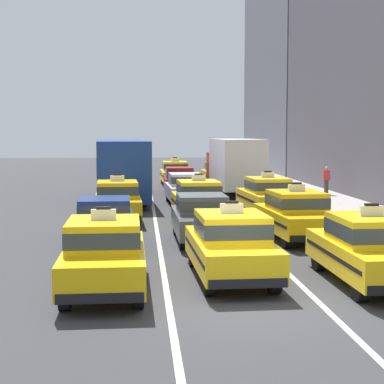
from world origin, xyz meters
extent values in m
plane|color=#353538|center=(0.00, 0.00, 0.00)|extent=(160.00, 160.00, 0.00)
cube|color=silver|center=(-1.60, 20.00, 0.00)|extent=(0.14, 80.00, 0.01)
cube|color=silver|center=(1.60, 20.00, 0.00)|extent=(0.14, 80.00, 0.01)
cube|color=#9E9993|center=(7.20, 15.00, 0.07)|extent=(4.00, 90.00, 0.15)
cube|color=slate|center=(12.20, 46.40, 14.30)|extent=(6.00, 20.40, 28.61)
cylinder|color=black|center=(-3.77, 3.03, 0.32)|extent=(0.25, 0.64, 0.64)
cylinder|color=black|center=(-2.30, 3.05, 0.32)|extent=(0.25, 0.64, 0.64)
cylinder|color=black|center=(-3.72, -0.03, 0.32)|extent=(0.25, 0.64, 0.64)
cylinder|color=black|center=(-2.25, -0.01, 0.32)|extent=(0.25, 0.64, 0.64)
cube|color=yellow|center=(-3.01, 1.51, 0.67)|extent=(1.87, 4.53, 0.70)
cube|color=black|center=(-3.01, 1.51, 0.72)|extent=(1.89, 4.17, 0.10)
cube|color=yellow|center=(-3.01, 1.36, 1.34)|extent=(1.63, 2.13, 0.64)
cube|color=#2D3842|center=(-3.01, 1.36, 1.34)|extent=(1.66, 2.15, 0.35)
cube|color=white|center=(-3.01, 1.36, 1.78)|extent=(0.56, 0.13, 0.24)
cube|color=black|center=(-3.01, 1.36, 1.93)|extent=(0.32, 0.12, 0.06)
cube|color=black|center=(-3.05, 3.72, 0.42)|extent=(1.71, 0.17, 0.20)
cube|color=black|center=(-2.97, -0.70, 0.42)|extent=(1.71, 0.17, 0.20)
cylinder|color=black|center=(-4.07, 8.40, 0.32)|extent=(0.26, 0.65, 0.64)
cylinder|color=black|center=(-2.63, 8.44, 0.32)|extent=(0.26, 0.65, 0.64)
cylinder|color=black|center=(-4.00, 5.57, 0.32)|extent=(0.26, 0.65, 0.64)
cylinder|color=black|center=(-2.55, 5.60, 0.32)|extent=(0.26, 0.65, 0.64)
cube|color=navy|center=(-3.31, 7.00, 0.65)|extent=(1.87, 4.35, 0.66)
cube|color=navy|center=(-3.31, 6.90, 1.28)|extent=(1.61, 1.94, 0.60)
cube|color=#2D3842|center=(-3.31, 6.90, 1.28)|extent=(1.63, 1.96, 0.33)
cylinder|color=black|center=(-3.95, 14.40, 0.32)|extent=(0.27, 0.65, 0.64)
cylinder|color=black|center=(-2.48, 14.47, 0.32)|extent=(0.27, 0.65, 0.64)
cylinder|color=black|center=(-3.80, 11.34, 0.32)|extent=(0.27, 0.65, 0.64)
cylinder|color=black|center=(-2.32, 11.42, 0.32)|extent=(0.27, 0.65, 0.64)
cube|color=yellow|center=(-3.14, 12.91, 0.67)|extent=(2.03, 4.59, 0.70)
cube|color=black|center=(-3.14, 12.91, 0.72)|extent=(2.03, 4.23, 0.10)
cube|color=yellow|center=(-3.13, 12.76, 1.34)|extent=(1.71, 2.18, 0.64)
cube|color=#2D3842|center=(-3.13, 12.76, 1.34)|extent=(1.73, 2.20, 0.35)
cube|color=white|center=(-3.13, 12.76, 1.78)|extent=(0.57, 0.15, 0.24)
cube|color=black|center=(-3.13, 12.76, 1.93)|extent=(0.33, 0.13, 0.06)
cube|color=black|center=(-3.25, 15.11, 0.42)|extent=(1.71, 0.23, 0.20)
cube|color=black|center=(-3.03, 10.70, 0.42)|extent=(1.71, 0.23, 0.20)
cylinder|color=black|center=(-4.45, 24.74, 0.32)|extent=(0.28, 0.65, 0.64)
cylinder|color=black|center=(-2.45, 24.86, 0.32)|extent=(0.28, 0.65, 0.64)
cylinder|color=black|center=(-4.05, 18.03, 0.32)|extent=(0.28, 0.65, 0.64)
cylinder|color=black|center=(-2.06, 18.15, 0.32)|extent=(0.28, 0.65, 0.64)
cube|color=navy|center=(-3.25, 21.45, 1.77)|extent=(3.16, 11.33, 2.90)
cube|color=#2D3842|center=(-3.25, 21.45, 2.02)|extent=(3.15, 10.88, 0.84)
cube|color=black|center=(-3.58, 26.99, 2.97)|extent=(2.13, 0.21, 0.36)
cylinder|color=black|center=(-0.76, 3.97, 0.32)|extent=(0.26, 0.65, 0.64)
cylinder|color=black|center=(0.72, 4.02, 0.32)|extent=(0.26, 0.65, 0.64)
cylinder|color=black|center=(-0.67, 0.92, 0.32)|extent=(0.26, 0.65, 0.64)
cylinder|color=black|center=(0.80, 0.96, 0.32)|extent=(0.26, 0.65, 0.64)
cube|color=yellow|center=(0.02, 2.47, 0.67)|extent=(1.93, 4.55, 0.70)
cube|color=black|center=(0.02, 2.47, 0.72)|extent=(1.94, 4.19, 0.10)
cube|color=yellow|center=(0.03, 2.32, 1.34)|extent=(1.66, 2.15, 0.64)
cube|color=#2D3842|center=(0.03, 2.32, 1.34)|extent=(1.68, 2.17, 0.35)
cube|color=white|center=(0.03, 2.32, 1.78)|extent=(0.56, 0.14, 0.24)
cube|color=black|center=(0.03, 2.32, 1.93)|extent=(0.32, 0.12, 0.06)
cube|color=black|center=(-0.04, 4.68, 0.42)|extent=(1.71, 0.19, 0.20)
cube|color=black|center=(0.09, 0.26, 0.42)|extent=(1.71, 0.19, 0.20)
cylinder|color=black|center=(-0.92, 9.30, 0.32)|extent=(0.25, 0.64, 0.64)
cylinder|color=black|center=(0.52, 9.31, 0.32)|extent=(0.25, 0.64, 0.64)
cylinder|color=black|center=(-0.89, 6.46, 0.32)|extent=(0.25, 0.64, 0.64)
cylinder|color=black|center=(0.56, 6.47, 0.32)|extent=(0.25, 0.64, 0.64)
cube|color=#4C5156|center=(-0.18, 7.89, 0.65)|extent=(1.81, 4.32, 0.66)
cube|color=#4C5156|center=(-0.18, 7.79, 1.28)|extent=(1.58, 1.92, 0.60)
cube|color=#2D3842|center=(-0.18, 7.79, 1.28)|extent=(1.60, 1.94, 0.33)
cylinder|color=black|center=(-0.65, 14.41, 0.32)|extent=(0.27, 0.65, 0.64)
cylinder|color=black|center=(0.82, 14.48, 0.32)|extent=(0.27, 0.65, 0.64)
cylinder|color=black|center=(-0.50, 11.35, 0.32)|extent=(0.27, 0.65, 0.64)
cylinder|color=black|center=(0.97, 11.42, 0.32)|extent=(0.27, 0.65, 0.64)
cube|color=yellow|center=(0.16, 12.92, 0.67)|extent=(2.01, 4.58, 0.70)
cube|color=black|center=(0.16, 12.92, 0.72)|extent=(2.01, 4.22, 0.10)
cube|color=yellow|center=(0.17, 12.77, 1.34)|extent=(1.70, 2.17, 0.64)
cube|color=#2D3842|center=(0.17, 12.77, 1.34)|extent=(1.72, 2.19, 0.35)
cube|color=white|center=(0.17, 12.77, 1.78)|extent=(0.57, 0.15, 0.24)
cube|color=black|center=(0.17, 12.77, 1.93)|extent=(0.32, 0.13, 0.06)
cube|color=black|center=(0.06, 15.12, 0.42)|extent=(1.71, 0.22, 0.20)
cube|color=black|center=(0.27, 10.71, 0.42)|extent=(1.71, 0.22, 0.20)
cylinder|color=black|center=(-0.74, 20.33, 0.32)|extent=(0.26, 0.65, 0.64)
cylinder|color=black|center=(0.70, 20.38, 0.32)|extent=(0.26, 0.65, 0.64)
cylinder|color=black|center=(-0.63, 17.49, 0.32)|extent=(0.26, 0.65, 0.64)
cylinder|color=black|center=(0.81, 17.55, 0.32)|extent=(0.26, 0.65, 0.64)
cube|color=silver|center=(0.04, 18.94, 0.65)|extent=(1.92, 4.36, 0.66)
cube|color=silver|center=(0.04, 18.84, 1.28)|extent=(1.63, 1.96, 0.60)
cube|color=#2D3842|center=(0.04, 18.84, 1.28)|extent=(1.65, 1.98, 0.33)
cylinder|color=black|center=(-0.63, 25.97, 0.32)|extent=(0.24, 0.64, 0.64)
cylinder|color=black|center=(0.82, 25.96, 0.32)|extent=(0.24, 0.64, 0.64)
cylinder|color=black|center=(-0.65, 23.13, 0.32)|extent=(0.24, 0.64, 0.64)
cylinder|color=black|center=(0.79, 23.12, 0.32)|extent=(0.24, 0.64, 0.64)
cube|color=maroon|center=(0.08, 24.55, 0.65)|extent=(1.79, 4.31, 0.66)
cube|color=maroon|center=(0.08, 24.45, 1.28)|extent=(1.57, 1.91, 0.60)
cube|color=#2D3842|center=(0.08, 24.45, 1.28)|extent=(1.59, 1.93, 0.33)
cylinder|color=black|center=(-0.65, 32.00, 0.32)|extent=(0.26, 0.65, 0.64)
cylinder|color=black|center=(0.83, 32.04, 0.32)|extent=(0.26, 0.65, 0.64)
cylinder|color=black|center=(-0.57, 28.94, 0.32)|extent=(0.26, 0.65, 0.64)
cylinder|color=black|center=(0.90, 28.98, 0.32)|extent=(0.26, 0.65, 0.64)
cube|color=yellow|center=(0.13, 30.49, 0.67)|extent=(1.91, 4.54, 0.70)
cube|color=black|center=(0.13, 30.49, 0.72)|extent=(1.92, 4.18, 0.10)
cube|color=yellow|center=(0.13, 30.34, 1.34)|extent=(1.65, 2.14, 0.64)
cube|color=#2D3842|center=(0.13, 30.34, 1.34)|extent=(1.67, 2.16, 0.35)
cube|color=white|center=(0.13, 30.34, 1.78)|extent=(0.56, 0.13, 0.24)
cube|color=black|center=(0.13, 30.34, 1.93)|extent=(0.32, 0.12, 0.06)
cube|color=black|center=(0.07, 32.70, 0.42)|extent=(1.71, 0.18, 0.20)
cube|color=black|center=(0.18, 28.28, 0.42)|extent=(1.71, 0.18, 0.20)
cylinder|color=black|center=(2.47, 3.20, 0.32)|extent=(0.25, 0.64, 0.64)
cylinder|color=black|center=(3.94, 3.21, 0.32)|extent=(0.25, 0.64, 0.64)
cylinder|color=black|center=(2.49, 0.14, 0.32)|extent=(0.25, 0.64, 0.64)
cube|color=yellow|center=(3.22, 1.67, 0.67)|extent=(1.84, 4.51, 0.70)
cube|color=black|center=(3.22, 1.67, 0.72)|extent=(1.85, 4.16, 0.10)
cube|color=yellow|center=(3.22, 1.52, 1.34)|extent=(1.62, 2.11, 0.64)
cube|color=#2D3842|center=(3.22, 1.52, 1.34)|extent=(1.64, 2.13, 0.35)
cube|color=white|center=(3.22, 1.52, 1.78)|extent=(0.56, 0.12, 0.24)
cube|color=black|center=(3.22, 1.52, 1.93)|extent=(0.32, 0.11, 0.06)
cube|color=black|center=(3.20, 3.88, 0.42)|extent=(1.71, 0.15, 0.20)
cylinder|color=black|center=(2.17, 9.48, 0.32)|extent=(0.28, 0.65, 0.64)
cylinder|color=black|center=(3.64, 9.57, 0.32)|extent=(0.28, 0.65, 0.64)
cylinder|color=black|center=(2.37, 6.43, 0.32)|extent=(0.28, 0.65, 0.64)
cylinder|color=black|center=(3.84, 6.52, 0.32)|extent=(0.28, 0.65, 0.64)
cube|color=yellow|center=(3.00, 8.00, 0.67)|extent=(2.08, 4.61, 0.70)
cube|color=black|center=(3.00, 8.00, 0.72)|extent=(2.08, 4.25, 0.10)
cube|color=yellow|center=(3.01, 7.85, 1.34)|extent=(1.73, 2.20, 0.64)
cube|color=#2D3842|center=(3.01, 7.85, 1.34)|extent=(1.75, 2.22, 0.35)
cube|color=white|center=(3.01, 7.85, 1.78)|extent=(0.57, 0.16, 0.24)
cube|color=black|center=(3.01, 7.85, 1.93)|extent=(0.33, 0.13, 0.06)
cube|color=black|center=(2.86, 10.21, 0.42)|extent=(1.72, 0.25, 0.20)
cube|color=black|center=(3.15, 5.79, 0.42)|extent=(1.72, 0.25, 0.20)
cylinder|color=black|center=(2.51, 15.97, 0.32)|extent=(0.28, 0.65, 0.64)
cylinder|color=black|center=(3.98, 16.06, 0.32)|extent=(0.28, 0.65, 0.64)
cylinder|color=black|center=(2.70, 12.92, 0.32)|extent=(0.28, 0.65, 0.64)
cylinder|color=black|center=(4.18, 13.01, 0.32)|extent=(0.28, 0.65, 0.64)
cube|color=yellow|center=(3.34, 14.49, 0.67)|extent=(2.08, 4.60, 0.70)
cube|color=black|center=(3.34, 14.49, 0.72)|extent=(2.08, 4.25, 0.10)
cube|color=yellow|center=(3.35, 14.34, 1.34)|extent=(1.73, 2.20, 0.64)
cube|color=#2D3842|center=(3.35, 14.34, 1.34)|extent=(1.75, 2.22, 0.35)
cube|color=white|center=(3.35, 14.34, 1.78)|extent=(0.57, 0.16, 0.24)
cube|color=black|center=(3.35, 14.34, 1.93)|extent=(0.33, 0.13, 0.06)
cube|color=black|center=(3.20, 16.70, 0.42)|extent=(1.72, 0.25, 0.20)
cube|color=black|center=(3.48, 12.29, 0.42)|extent=(1.72, 0.25, 0.20)
cylinder|color=black|center=(2.06, 23.97, 0.32)|extent=(0.27, 0.65, 0.64)
cylinder|color=black|center=(3.95, 24.06, 0.32)|extent=(0.27, 0.65, 0.64)
cylinder|color=black|center=(2.24, 20.07, 0.32)|extent=(0.27, 0.65, 0.64)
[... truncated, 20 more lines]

